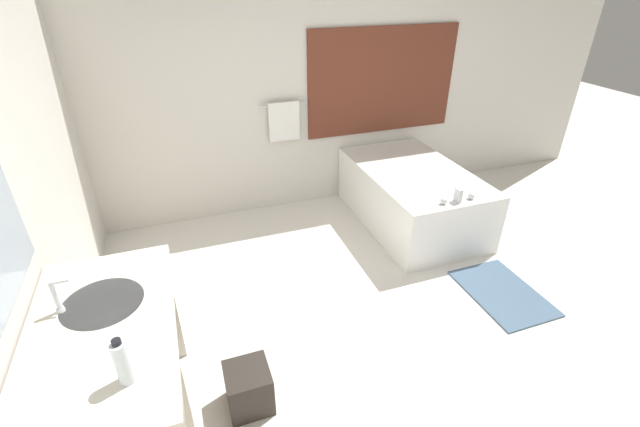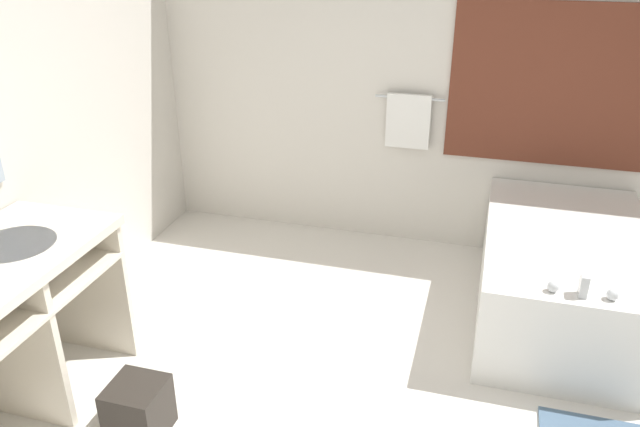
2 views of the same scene
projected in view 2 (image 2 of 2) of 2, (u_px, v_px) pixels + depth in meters
name	position (u px, v px, depth m)	size (l,w,h in m)	color
wall_back_with_blinds	(460.00, 71.00, 4.36)	(7.40, 0.13, 2.70)	silver
vanity_counter	(2.00, 305.00, 2.96)	(0.66, 1.23, 0.90)	beige
bathtub	(563.00, 272.00, 3.87)	(0.97, 1.62, 0.71)	white
waste_bin	(138.00, 409.00, 3.04)	(0.26, 0.26, 0.29)	#2D2823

